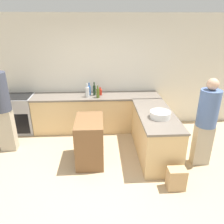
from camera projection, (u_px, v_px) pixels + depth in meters
ground_plane at (96, 182)px, 3.69m from camera, size 14.00×14.00×0.00m
wall_back at (96, 73)px, 5.32m from camera, size 8.00×0.06×2.70m
counter_back at (97, 112)px, 5.36m from camera, size 3.02×0.64×0.89m
counter_peninsula at (154, 133)px, 4.36m from camera, size 0.69×1.71×0.89m
range_oven at (19, 114)px, 5.27m from camera, size 0.75×0.60×0.90m
island_table at (90, 141)px, 4.12m from camera, size 0.51×0.81×0.86m
mixing_bowl at (160, 115)px, 3.98m from camera, size 0.37×0.37×0.12m
water_bottle_blue at (89, 90)px, 5.19m from camera, size 0.07×0.07×0.29m
olive_oil_bottle at (98, 93)px, 5.00m from camera, size 0.07×0.07×0.29m
wine_bottle_dark at (94, 90)px, 5.16m from camera, size 0.06×0.06×0.32m
vinegar_bottle_clear at (87, 92)px, 5.04m from camera, size 0.09×0.09×0.31m
hot_sauce_bottle at (100, 92)px, 5.18m from camera, size 0.09×0.09×0.19m
person_by_range at (2, 105)px, 4.26m from camera, size 0.35×0.35×1.85m
person_at_peninsula at (206, 120)px, 3.87m from camera, size 0.35×0.35×1.66m
paper_bag at (176, 179)px, 3.50m from camera, size 0.29×0.20×0.37m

